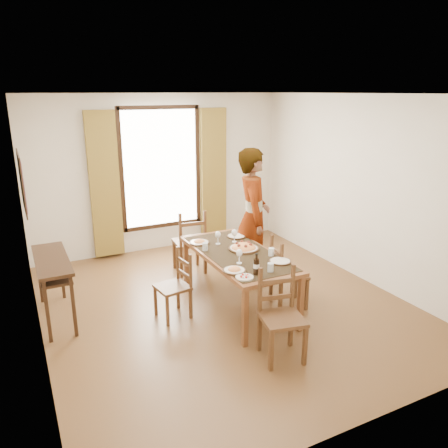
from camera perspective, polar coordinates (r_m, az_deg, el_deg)
name	(u,v)px	position (r m, az deg, el deg)	size (l,w,h in m)	color
ground	(224,304)	(5.94, -0.02, -10.39)	(5.00, 5.00, 0.00)	#462A16
room_shell	(219,189)	(5.51, -0.66, 4.54)	(4.60, 5.10, 2.74)	silver
console_table	(52,267)	(5.71, -21.52, -5.26)	(0.38, 1.20, 0.80)	black
dining_table	(238,257)	(5.61, 1.79, -4.37)	(0.86, 1.87, 0.76)	brown
chair_west	(175,287)	(5.51, -6.46, -8.19)	(0.43, 0.43, 0.85)	#54301C
chair_north	(190,243)	(6.77, -4.48, -2.55)	(0.48, 0.48, 1.02)	#54301C
chair_south	(281,318)	(4.72, 7.45, -12.06)	(0.51, 0.51, 0.97)	#54301C
chair_east	(287,275)	(5.77, 8.17, -6.61)	(0.50, 0.50, 0.94)	#54301C
man	(253,217)	(6.26, 3.82, 0.86)	(0.74, 0.86, 1.99)	#919599
plate_sw	(234,269)	(5.01, 1.35, -5.89)	(0.27, 0.27, 0.05)	silver
plate_se	(280,260)	(5.31, 7.34, -4.68)	(0.27, 0.27, 0.05)	silver
plate_nw	(199,241)	(5.92, -3.24, -2.26)	(0.27, 0.27, 0.05)	silver
plate_ne	(236,235)	(6.16, 1.63, -1.45)	(0.27, 0.27, 0.05)	silver
pasta_platter	(244,246)	(5.67, 2.60, -2.87)	(0.40, 0.40, 0.10)	#B65817
caprese_plate	(244,276)	(4.84, 2.69, -6.83)	(0.20, 0.20, 0.04)	silver
wine_glass_a	(239,256)	(5.21, 2.01, -4.22)	(0.08, 0.08, 0.18)	white
wine_glass_b	(234,236)	(5.93, 1.36, -1.52)	(0.08, 0.08, 0.18)	white
wine_glass_c	(218,238)	(5.85, -0.80, -1.79)	(0.08, 0.08, 0.18)	white
tumbler_a	(271,252)	(5.49, 6.19, -3.64)	(0.07, 0.07, 0.10)	silver
tumbler_b	(205,247)	(5.65, -2.49, -2.96)	(0.07, 0.07, 0.10)	silver
tumbler_c	(271,267)	(5.02, 6.10, -5.65)	(0.07, 0.07, 0.10)	silver
wine_bottle	(256,264)	(4.91, 4.25, -5.22)	(0.07, 0.07, 0.25)	black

